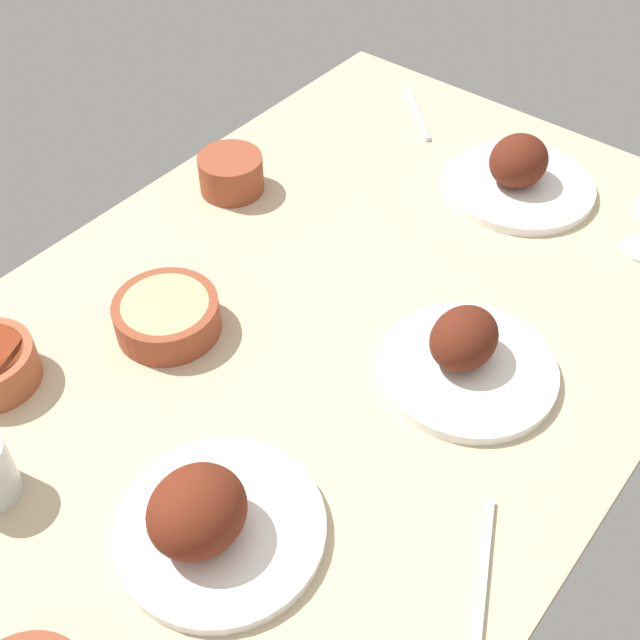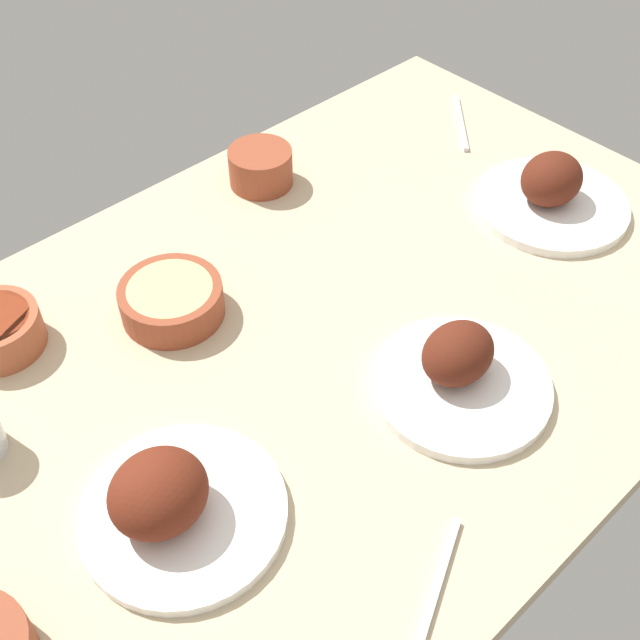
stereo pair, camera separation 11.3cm
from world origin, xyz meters
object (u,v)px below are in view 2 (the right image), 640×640
object	(u,v)px
plate_near_viewer	(551,193)
spoon_loose	(437,586)
bowl_potatoes	(172,299)
plate_center_main	(170,502)
fork_loose	(461,123)
plate_far_side	(460,372)
bowl_onions	(261,166)

from	to	relation	value
plate_near_viewer	spoon_loose	distance (cm)	72.00
bowl_potatoes	plate_center_main	bearing A→B (deg)	54.46
bowl_potatoes	fork_loose	size ratio (longest dim) A/B	0.81
plate_far_side	fork_loose	bearing A→B (deg)	-140.32
fork_loose	spoon_loose	bearing A→B (deg)	172.32
plate_near_viewer	bowl_onions	size ratio (longest dim) A/B	2.32
plate_center_main	bowl_potatoes	size ratio (longest dim) A/B	1.63
fork_loose	spoon_loose	distance (cm)	93.87
plate_center_main	fork_loose	distance (cm)	95.11
plate_far_side	fork_loose	size ratio (longest dim) A/B	1.30
bowl_potatoes	plate_near_viewer	bearing A→B (deg)	159.74
bowl_potatoes	bowl_onions	world-z (taller)	bowl_onions
bowl_onions	fork_loose	distance (cm)	41.60
plate_center_main	bowl_potatoes	xyz separation A→B (cm)	(-19.77, -27.67, -0.74)
spoon_loose	bowl_potatoes	bearing A→B (deg)	60.55
plate_far_side	spoon_loose	bearing A→B (deg)	35.97
plate_center_main	bowl_onions	distance (cm)	66.08
fork_loose	bowl_onions	bearing A→B (deg)	117.46
plate_far_side	plate_center_main	distance (cm)	40.96
plate_center_main	spoon_loose	world-z (taller)	plate_center_main
plate_near_viewer	fork_loose	size ratio (longest dim) A/B	1.38
plate_near_viewer	bowl_potatoes	bearing A→B (deg)	-20.26
plate_near_viewer	plate_center_main	world-z (taller)	plate_center_main
plate_far_side	spoon_loose	xyz separation A→B (cm)	(23.71, 17.21, -2.38)
plate_center_main	bowl_onions	bearing A→B (deg)	-138.86
bowl_potatoes	bowl_onions	size ratio (longest dim) A/B	1.36
plate_far_side	fork_loose	distance (cm)	64.66
bowl_onions	plate_near_viewer	bearing A→B (deg)	128.89
bowl_onions	fork_loose	world-z (taller)	bowl_onions
bowl_potatoes	fork_loose	xyz separation A→B (cm)	(-69.80, -4.13, -2.42)
plate_far_side	bowl_onions	world-z (taller)	plate_far_side
bowl_onions	fork_loose	size ratio (longest dim) A/B	0.59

